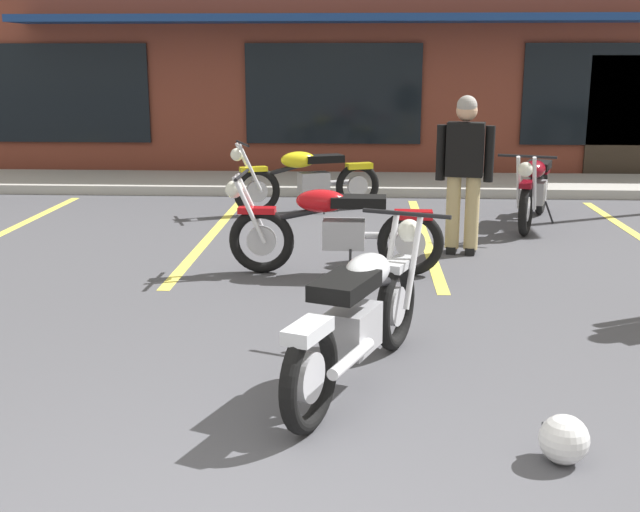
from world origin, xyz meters
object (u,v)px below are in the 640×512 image
motorcycle_black_cruiser (534,188)px  person_in_black_shirt (464,166)px  helmet_on_pavement (564,439)px  motorcycle_red_sportbike (333,227)px  motorcycle_foreground_classic (360,315)px  motorcycle_blue_standard (307,178)px

motorcycle_black_cruiser → person_in_black_shirt: size_ratio=1.21×
motorcycle_black_cruiser → helmet_on_pavement: (-1.09, -6.17, -0.33)m
motorcycle_red_sportbike → helmet_on_pavement: (1.33, -3.66, -0.33)m
motorcycle_red_sportbike → person_in_black_shirt: (1.34, 0.90, 0.49)m
motorcycle_foreground_classic → motorcycle_red_sportbike: 2.69m
person_in_black_shirt → helmet_on_pavement: size_ratio=6.44×
motorcycle_black_cruiser → person_in_black_shirt: (-1.08, -1.61, 0.49)m
helmet_on_pavement → motorcycle_black_cruiser: bearing=80.0°
motorcycle_blue_standard → helmet_on_pavement: 7.12m
motorcycle_foreground_classic → person_in_black_shirt: person_in_black_shirt is taller
motorcycle_red_sportbike → motorcycle_blue_standard: 3.26m
helmet_on_pavement → motorcycle_red_sportbike: bearing=110.0°
motorcycle_black_cruiser → motorcycle_foreground_classic: bearing=-112.5°
person_in_black_shirt → motorcycle_blue_standard: bearing=128.2°
motorcycle_black_cruiser → person_in_black_shirt: 2.00m
motorcycle_blue_standard → person_in_black_shirt: bearing=-51.8°
motorcycle_foreground_classic → person_in_black_shirt: (1.07, 3.58, 0.49)m
motorcycle_foreground_classic → motorcycle_blue_standard: 5.95m
motorcycle_red_sportbike → motorcycle_blue_standard: bearing=98.6°
helmet_on_pavement → person_in_black_shirt: bearing=89.9°
motorcycle_foreground_classic → motorcycle_blue_standard: size_ratio=1.00×
motorcycle_red_sportbike → person_in_black_shirt: person_in_black_shirt is taller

